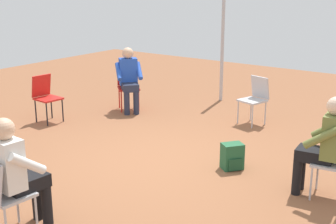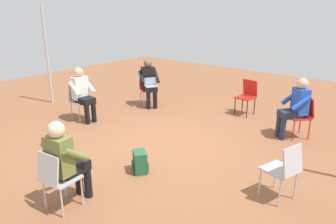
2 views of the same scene
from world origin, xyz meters
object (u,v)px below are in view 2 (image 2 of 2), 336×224
(chair_west, at_px, (247,95))
(person_in_white, at_px, (82,92))
(person_with_laptop, at_px, (149,81))
(backpack_near_laptop_user, at_px, (140,163))
(chair_southwest, at_px, (148,86))
(chair_east, at_px, (57,177))
(chair_south, at_px, (79,99))
(chair_north, at_px, (284,168))
(chair_northwest, at_px, (302,114))
(person_in_blue, at_px, (296,105))
(person_in_olive, at_px, (65,158))

(chair_west, height_order, person_in_white, person_in_white)
(person_with_laptop, relative_size, backpack_near_laptop_user, 3.44)
(chair_southwest, height_order, backpack_near_laptop_user, chair_southwest)
(chair_east, bearing_deg, person_with_laptop, 111.30)
(chair_west, relative_size, backpack_near_laptop_user, 2.36)
(chair_south, distance_m, person_with_laptop, 1.90)
(chair_north, bearing_deg, chair_northwest, 28.94)
(person_in_blue, distance_m, person_in_white, 4.63)
(chair_west, xyz_separation_m, person_in_olive, (5.06, -0.13, 0.20))
(chair_south, xyz_separation_m, chair_northwest, (-2.17, 4.42, 0.00))
(chair_northwest, height_order, person_with_laptop, person_with_laptop)
(chair_west, bearing_deg, person_in_white, 51.08)
(chair_southwest, height_order, person_in_blue, person_in_blue)
(person_with_laptop, bearing_deg, person_in_olive, 61.85)
(chair_northwest, xyz_separation_m, person_in_olive, (4.41, -1.65, 0.20))
(person_in_blue, bearing_deg, chair_west, 12.87)
(chair_northwest, xyz_separation_m, backpack_near_laptop_user, (3.16, -1.52, -0.34))
(chair_west, bearing_deg, person_with_laptop, 29.01)
(chair_east, height_order, person_in_olive, person_in_olive)
(chair_northwest, bearing_deg, person_in_white, 68.55)
(chair_northwest, relative_size, person_in_white, 0.69)
(chair_north, relative_size, person_in_olive, 0.69)
(backpack_near_laptop_user, bearing_deg, person_in_blue, 155.03)
(person_with_laptop, xyz_separation_m, person_in_olive, (4.03, 2.18, 0.00))
(person_in_olive, bearing_deg, chair_southwest, 113.03)
(person_in_blue, distance_m, person_in_olive, 4.56)
(chair_northwest, height_order, backpack_near_laptop_user, chair_northwest)
(person_with_laptop, distance_m, person_in_olive, 4.59)
(chair_north, relative_size, person_in_white, 0.69)
(chair_northwest, bearing_deg, person_in_olive, 110.87)
(chair_north, relative_size, chair_northwest, 1.00)
(chair_northwest, bearing_deg, chair_north, 144.15)
(person_in_olive, xyz_separation_m, person_in_white, (-2.23, -2.61, 0.00))
(chair_northwest, xyz_separation_m, chair_west, (-0.64, -1.52, 0.00))
(person_with_laptop, height_order, person_in_blue, same)
(chair_west, xyz_separation_m, person_in_blue, (0.77, 1.41, 0.20))
(person_with_laptop, bearing_deg, chair_north, 97.89)
(chair_southwest, distance_m, person_in_blue, 3.87)
(chair_southwest, height_order, person_with_laptop, person_with_laptop)
(chair_southwest, distance_m, backpack_near_laptop_user, 3.79)
(chair_east, height_order, person_with_laptop, person_with_laptop)
(chair_west, bearing_deg, chair_north, 128.83)
(chair_southwest, bearing_deg, backpack_near_laptop_user, 73.98)
(person_in_blue, bearing_deg, person_with_laptop, 45.31)
(chair_northwest, height_order, chair_southwest, same)
(person_in_blue, bearing_deg, person_in_white, 67.79)
(chair_west, distance_m, chair_southwest, 2.62)
(chair_west, bearing_deg, chair_southwest, 25.88)
(person_in_white, bearing_deg, backpack_near_laptop_user, 74.81)
(person_in_blue, xyz_separation_m, backpack_near_laptop_user, (3.03, -1.41, -0.54))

